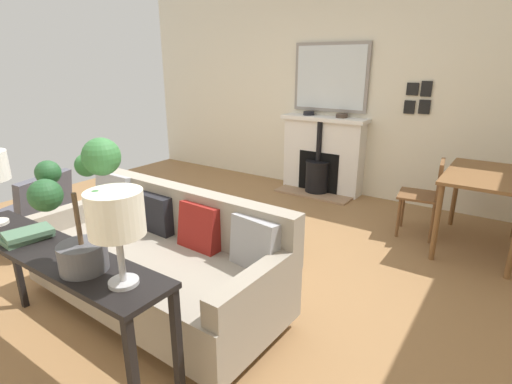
% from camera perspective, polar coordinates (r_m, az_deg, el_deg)
% --- Properties ---
extents(ground_plane, '(5.50, 6.27, 0.01)m').
position_cam_1_polar(ground_plane, '(3.76, -9.04, -9.63)').
color(ground_plane, olive).
extents(wall_left, '(0.12, 6.27, 2.76)m').
position_cam_1_polar(wall_left, '(5.64, 10.27, 14.36)').
color(wall_left, silver).
rests_on(wall_left, ground).
extents(fireplace, '(0.56, 1.19, 1.05)m').
position_cam_1_polar(fireplace, '(5.54, 9.54, 4.81)').
color(fireplace, '#9E7A5B').
rests_on(fireplace, ground).
extents(mirror_over_mantel, '(0.04, 1.05, 0.89)m').
position_cam_1_polar(mirror_over_mantel, '(5.52, 10.76, 16.02)').
color(mirror_over_mantel, gray).
extents(mantel_bowl_near, '(0.15, 0.15, 0.05)m').
position_cam_1_polar(mantel_bowl_near, '(5.58, 7.68, 11.28)').
color(mantel_bowl_near, black).
rests_on(mantel_bowl_near, fireplace).
extents(mantel_bowl_far, '(0.15, 0.15, 0.05)m').
position_cam_1_polar(mantel_bowl_far, '(5.38, 12.33, 10.79)').
color(mantel_bowl_far, '#47382D').
rests_on(mantel_bowl_far, fireplace).
extents(sofa, '(0.91, 2.00, 0.85)m').
position_cam_1_polar(sofa, '(3.01, -13.89, -9.55)').
color(sofa, '#B2B2B7').
rests_on(sofa, ground).
extents(ottoman, '(0.65, 0.80, 0.39)m').
position_cam_1_polar(ottoman, '(3.77, -1.79, -5.21)').
color(ottoman, '#B2B2B7').
rests_on(ottoman, ground).
extents(armchair_accent, '(0.80, 0.74, 0.75)m').
position_cam_1_polar(armchair_accent, '(4.33, -29.49, -2.00)').
color(armchair_accent, brown).
rests_on(armchair_accent, ground).
extents(console_table, '(0.33, 1.68, 0.76)m').
position_cam_1_polar(console_table, '(2.51, -27.32, -9.42)').
color(console_table, black).
rests_on(console_table, ground).
extents(table_lamp_far_end, '(0.25, 0.25, 0.46)m').
position_cam_1_polar(table_lamp_far_end, '(1.83, -19.67, -3.32)').
color(table_lamp_far_end, '#B2B2B7').
rests_on(table_lamp_far_end, console_table).
extents(potted_plant, '(0.40, 0.44, 0.65)m').
position_cam_1_polar(potted_plant, '(2.03, -24.06, -1.76)').
color(potted_plant, '#4C4C51').
rests_on(potted_plant, console_table).
extents(book_stack, '(0.27, 0.21, 0.06)m').
position_cam_1_polar(book_stack, '(2.65, -30.24, -5.41)').
color(book_stack, '#4C7056').
rests_on(book_stack, console_table).
extents(dining_table, '(1.10, 0.70, 0.76)m').
position_cam_1_polar(dining_table, '(4.26, 30.42, 0.93)').
color(dining_table, brown).
rests_on(dining_table, ground).
extents(dining_chair_near_fireplace, '(0.45, 0.45, 0.82)m').
position_cam_1_polar(dining_chair_near_fireplace, '(4.37, 23.71, 0.05)').
color(dining_chair_near_fireplace, brown).
rests_on(dining_chair_near_fireplace, ground).
extents(photo_gallery_row, '(0.02, 0.30, 0.39)m').
position_cam_1_polar(photo_gallery_row, '(5.18, 22.49, 12.49)').
color(photo_gallery_row, black).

